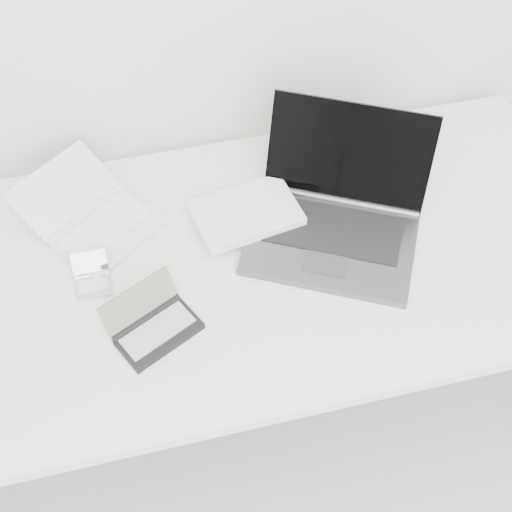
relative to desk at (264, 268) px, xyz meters
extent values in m
cube|color=white|center=(0.00, 0.00, 0.03)|extent=(1.60, 0.80, 0.03)
cylinder|color=silver|center=(0.75, 0.35, -0.33)|extent=(0.04, 0.04, 0.70)
cube|color=#55575A|center=(0.16, -0.01, 0.06)|extent=(0.47, 0.42, 0.02)
cube|color=black|center=(0.18, 0.02, 0.07)|extent=(0.35, 0.28, 0.00)
cube|color=black|center=(0.24, 0.15, 0.18)|extent=(0.39, 0.27, 0.23)
cylinder|color=#55575A|center=(0.22, 0.11, 0.07)|extent=(0.35, 0.20, 0.02)
cube|color=#3B3D40|center=(0.13, -0.07, 0.07)|extent=(0.12, 0.11, 0.00)
cube|color=white|center=(-0.02, 0.11, 0.08)|extent=(0.27, 0.20, 0.03)
cube|color=white|center=(-0.02, 0.11, 0.09)|extent=(0.26, 0.19, 0.00)
cube|color=white|center=(-0.34, 0.15, 0.06)|extent=(0.29, 0.28, 0.02)
cube|color=white|center=(-0.35, 0.16, 0.07)|extent=(0.23, 0.21, 0.00)
cube|color=white|center=(-0.44, 0.27, 0.10)|extent=(0.28, 0.26, 0.08)
cylinder|color=white|center=(-0.39, 0.22, 0.06)|extent=(0.20, 0.16, 0.02)
cube|color=silver|center=(-0.40, 0.00, 0.05)|extent=(0.08, 0.06, 0.01)
cube|color=#BBBCC0|center=(-0.40, 0.00, 0.06)|extent=(0.06, 0.03, 0.00)
cube|color=gray|center=(-0.40, 0.05, 0.08)|extent=(0.08, 0.04, 0.05)
cylinder|color=silver|center=(-0.40, 0.03, 0.06)|extent=(0.08, 0.01, 0.01)
cube|color=black|center=(-0.27, -0.16, 0.05)|extent=(0.20, 0.16, 0.02)
cube|color=gray|center=(-0.27, -0.15, 0.06)|extent=(0.17, 0.13, 0.00)
cube|color=#626D5A|center=(-0.30, -0.10, 0.10)|extent=(0.18, 0.11, 0.08)
cylinder|color=black|center=(-0.29, -0.12, 0.06)|extent=(0.16, 0.09, 0.02)
camera|label=1|loc=(-0.26, -0.98, 1.37)|focal=50.00mm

